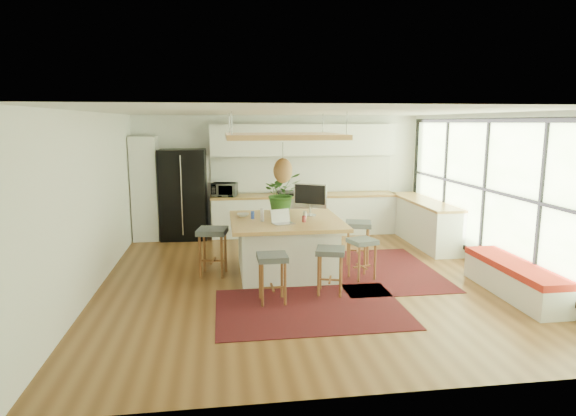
{
  "coord_description": "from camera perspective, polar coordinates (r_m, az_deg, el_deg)",
  "views": [
    {
      "loc": [
        -1.32,
        -7.54,
        2.54
      ],
      "look_at": [
        -0.2,
        0.5,
        1.1
      ],
      "focal_mm": 30.14,
      "sensor_mm": 36.0,
      "label": 1
    }
  ],
  "objects": [
    {
      "name": "floor",
      "position": [
        8.07,
        1.92,
        -8.3
      ],
      "size": [
        7.0,
        7.0,
        0.0
      ],
      "primitive_type": "plane",
      "color": "brown",
      "rests_on": "ground"
    },
    {
      "name": "ceiling",
      "position": [
        7.66,
        2.04,
        11.25
      ],
      "size": [
        7.0,
        7.0,
        0.0
      ],
      "primitive_type": "plane",
      "rotation": [
        3.14,
        0.0,
        0.0
      ],
      "color": "white",
      "rests_on": "ground"
    },
    {
      "name": "wall_back",
      "position": [
        11.18,
        -1.11,
        3.96
      ],
      "size": [
        6.5,
        0.0,
        6.5
      ],
      "primitive_type": "plane",
      "rotation": [
        1.57,
        0.0,
        0.0
      ],
      "color": "white",
      "rests_on": "ground"
    },
    {
      "name": "wall_front",
      "position": [
        4.41,
        9.83,
        -5.76
      ],
      "size": [
        6.5,
        0.0,
        6.5
      ],
      "primitive_type": "plane",
      "rotation": [
        -1.57,
        0.0,
        0.0
      ],
      "color": "white",
      "rests_on": "ground"
    },
    {
      "name": "wall_left",
      "position": [
        7.87,
        -22.02,
        0.62
      ],
      "size": [
        0.0,
        7.0,
        7.0
      ],
      "primitive_type": "plane",
      "rotation": [
        1.57,
        0.0,
        1.57
      ],
      "color": "white",
      "rests_on": "ground"
    },
    {
      "name": "wall_right",
      "position": [
        8.9,
        23.08,
        1.56
      ],
      "size": [
        0.0,
        7.0,
        7.0
      ],
      "primitive_type": "plane",
      "rotation": [
        1.57,
        0.0,
        -1.57
      ],
      "color": "white",
      "rests_on": "ground"
    },
    {
      "name": "window_wall",
      "position": [
        8.88,
        22.93,
        1.88
      ],
      "size": [
        0.1,
        6.2,
        2.6
      ],
      "primitive_type": null,
      "color": "black",
      "rests_on": "wall_right"
    },
    {
      "name": "pantry",
      "position": [
        10.94,
        -16.44,
        2.22
      ],
      "size": [
        0.55,
        0.6,
        2.25
      ],
      "primitive_type": "cube",
      "color": "white",
      "rests_on": "floor"
    },
    {
      "name": "back_counter_base",
      "position": [
        11.08,
        1.93,
        -0.86
      ],
      "size": [
        4.2,
        0.6,
        0.88
      ],
      "primitive_type": "cube",
      "color": "white",
      "rests_on": "floor"
    },
    {
      "name": "back_counter_top",
      "position": [
        11.01,
        1.94,
        1.49
      ],
      "size": [
        4.24,
        0.64,
        0.05
      ],
      "primitive_type": "cube",
      "color": "#AF7B3E",
      "rests_on": "back_counter_base"
    },
    {
      "name": "backsplash",
      "position": [
        11.24,
        1.7,
        3.99
      ],
      "size": [
        4.2,
        0.02,
        0.8
      ],
      "primitive_type": "cube",
      "color": "white",
      "rests_on": "wall_back"
    },
    {
      "name": "upper_cabinets",
      "position": [
        11.03,
        1.86,
        8.04
      ],
      "size": [
        4.2,
        0.34,
        0.7
      ],
      "primitive_type": "cube",
      "color": "white",
      "rests_on": "wall_back"
    },
    {
      "name": "range",
      "position": [
        11.03,
        0.65,
        -0.59
      ],
      "size": [
        0.76,
        0.62,
        1.0
      ],
      "primitive_type": null,
      "color": "#A5A5AA",
      "rests_on": "floor"
    },
    {
      "name": "right_counter_base",
      "position": [
        10.65,
        15.76,
        -1.69
      ],
      "size": [
        0.6,
        2.5,
        0.88
      ],
      "primitive_type": "cube",
      "color": "white",
      "rests_on": "floor"
    },
    {
      "name": "right_counter_top",
      "position": [
        10.57,
        15.88,
        0.75
      ],
      "size": [
        0.64,
        2.54,
        0.05
      ],
      "primitive_type": "cube",
      "color": "#AF7B3E",
      "rests_on": "right_counter_base"
    },
    {
      "name": "window_bench",
      "position": [
        7.98,
        25.09,
        -7.6
      ],
      "size": [
        0.52,
        2.0,
        0.5
      ],
      "primitive_type": null,
      "color": "white",
      "rests_on": "floor"
    },
    {
      "name": "ceiling_panel",
      "position": [
        8.02,
        -0.61,
        6.55
      ],
      "size": [
        1.86,
        1.86,
        0.8
      ],
      "primitive_type": null,
      "color": "#AF7B3E",
      "rests_on": "ceiling"
    },
    {
      "name": "rug_near",
      "position": [
        6.83,
        2.66,
        -11.74
      ],
      "size": [
        2.6,
        1.8,
        0.01
      ],
      "primitive_type": "cube",
      "color": "black",
      "rests_on": "floor"
    },
    {
      "name": "rug_right",
      "position": [
        8.65,
        10.94,
        -7.17
      ],
      "size": [
        1.8,
        2.6,
        0.01
      ],
      "primitive_type": "cube",
      "color": "black",
      "rests_on": "floor"
    },
    {
      "name": "fridge",
      "position": [
        10.86,
        -12.18,
        1.29
      ],
      "size": [
        1.01,
        0.8,
        1.97
      ],
      "primitive_type": null,
      "rotation": [
        0.0,
        0.0,
        -0.04
      ],
      "color": "black",
      "rests_on": "floor"
    },
    {
      "name": "island",
      "position": [
        8.27,
        -0.26,
        -4.47
      ],
      "size": [
        1.85,
        1.85,
        0.93
      ],
      "primitive_type": null,
      "color": "#AF7B3E",
      "rests_on": "floor"
    },
    {
      "name": "stool_near_left",
      "position": [
        6.94,
        -1.86,
        -8.31
      ],
      "size": [
        0.42,
        0.42,
        0.71
      ],
      "primitive_type": null,
      "rotation": [
        0.0,
        0.0,
        0.01
      ],
      "color": "#44494B",
      "rests_on": "floor"
    },
    {
      "name": "stool_near_right",
      "position": [
        7.3,
        5.0,
        -7.41
      ],
      "size": [
        0.52,
        0.52,
        0.7
      ],
      "primitive_type": null,
      "rotation": [
        0.0,
        0.0,
        -0.29
      ],
      "color": "#44494B",
      "rests_on": "floor"
    },
    {
      "name": "stool_right_front",
      "position": [
        8.04,
        8.72,
        -5.83
      ],
      "size": [
        0.49,
        0.49,
        0.67
      ],
      "primitive_type": null,
      "rotation": [
        0.0,
        0.0,
        1.85
      ],
      "color": "#44494B",
      "rests_on": "floor"
    },
    {
      "name": "stool_right_back",
      "position": [
        8.91,
        8.23,
        -4.24
      ],
      "size": [
        0.56,
        0.56,
        0.77
      ],
      "primitive_type": null,
      "rotation": [
        0.0,
        0.0,
        1.3
      ],
      "color": "#44494B",
      "rests_on": "floor"
    },
    {
      "name": "stool_left_side",
      "position": [
        8.25,
        -8.85,
        -5.43
      ],
      "size": [
        0.55,
        0.55,
        0.8
      ],
      "primitive_type": null,
      "rotation": [
        0.0,
        0.0,
        -1.74
      ],
      "color": "#44494B",
      "rests_on": "floor"
    },
    {
      "name": "laptop",
      "position": [
        7.74,
        -0.56,
        -1.04
      ],
      "size": [
        0.42,
        0.43,
        0.25
      ],
      "primitive_type": null,
      "rotation": [
        0.0,
        0.0,
        0.31
      ],
      "color": "#A5A5AA",
      "rests_on": "island"
    },
    {
      "name": "monitor",
      "position": [
        8.43,
        2.62,
        0.83
      ],
      "size": [
        0.64,
        0.51,
        0.57
      ],
      "primitive_type": null,
      "rotation": [
        0.0,
        0.0,
        -0.55
      ],
      "color": "#A5A5AA",
      "rests_on": "island"
    },
    {
      "name": "microwave",
      "position": [
        10.79,
        -7.49,
        2.34
      ],
      "size": [
        0.59,
        0.41,
        0.36
      ],
      "primitive_type": "imported",
      "rotation": [
        0.0,
        0.0,
        -0.23
      ],
      "color": "#A5A5AA",
      "rests_on": "back_counter_top"
    },
    {
      "name": "island_plant",
      "position": [
        8.66,
        -0.72,
        1.29
      ],
      "size": [
        0.77,
        0.84,
        0.58
      ],
      "primitive_type": "imported",
      "rotation": [
        0.0,
        0.0,
        0.15
      ],
      "color": "#1E4C19",
      "rests_on": "island"
    },
    {
      "name": "island_bowl",
      "position": [
        8.42,
        -5.33,
        -0.83
      ],
      "size": [
        0.22,
        0.22,
        0.05
      ],
      "primitive_type": "imported",
      "rotation": [
        0.0,
        0.0,
        -0.05
      ],
      "color": "silver",
      "rests_on": "island"
    },
    {
      "name": "island_bottle_0",
      "position": [
        8.19,
        -4.17,
        -0.63
      ],
      "size": [
        0.07,
        0.07,
        0.19
      ],
      "primitive_type": "cylinder",
      "color": "blue",
      "rests_on": "island"
    },
    {
      "name": "island_bottle_1",
      "position": [
        7.96,
        -2.98,
        -0.93
      ],
      "size": [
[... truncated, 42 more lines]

